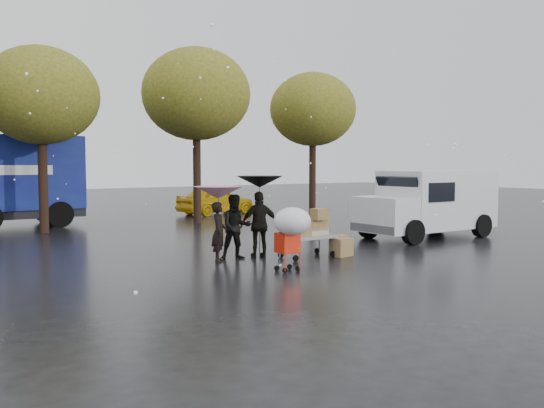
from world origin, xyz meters
TOP-DOWN VIEW (x-y plane):
  - ground at (0.00, 0.00)m, footprint 90.00×90.00m
  - person_pink at (-1.31, 1.28)m, footprint 0.60×0.65m
  - person_middle at (-0.77, 1.36)m, footprint 0.96×0.84m
  - person_black at (-0.16, 1.19)m, footprint 1.09×0.72m
  - umbrella_pink at (-1.31, 1.28)m, footprint 1.22×1.22m
  - umbrella_black at (-0.16, 1.19)m, footprint 1.21×1.21m
  - vendor_cart at (0.95, 0.52)m, footprint 1.52×0.80m
  - shopping_cart at (-0.66, -0.88)m, footprint 0.84×0.84m
  - white_van at (6.77, 1.56)m, footprint 4.91×2.18m
  - box_ground_near at (1.77, 0.22)m, footprint 0.58×0.49m
  - box_ground_far at (2.61, 1.28)m, footprint 0.61×0.55m
  - yellow_taxi at (5.09, 13.18)m, footprint 4.12×2.19m
  - tree_row at (-0.47, 10.00)m, footprint 21.60×4.40m

SIDE VIEW (x-z plane):
  - ground at x=0.00m, z-range 0.00..0.00m
  - box_ground_far at x=2.61m, z-range 0.00..0.39m
  - box_ground_near at x=1.77m, z-range 0.00..0.47m
  - yellow_taxi at x=5.09m, z-range 0.00..1.33m
  - vendor_cart at x=0.95m, z-range 0.09..1.36m
  - person_pink at x=-1.31m, z-range 0.00..1.49m
  - person_middle at x=-0.77m, z-range 0.00..1.65m
  - person_black at x=-0.16m, z-range 0.00..1.72m
  - shopping_cart at x=-0.66m, z-range 0.33..1.80m
  - white_van at x=6.77m, z-range 0.06..2.26m
  - umbrella_pink at x=-1.31m, z-range 0.78..2.66m
  - umbrella_black at x=-0.16m, z-range 0.91..3.03m
  - tree_row at x=-0.47m, z-range 1.46..8.58m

